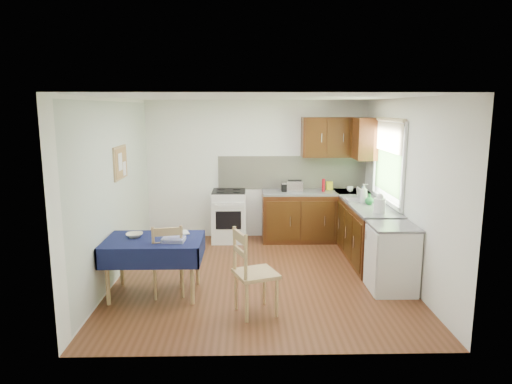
{
  "coord_description": "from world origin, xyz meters",
  "views": [
    {
      "loc": [
        -0.19,
        -6.16,
        2.37
      ],
      "look_at": [
        -0.05,
        0.22,
        1.18
      ],
      "focal_mm": 32.0,
      "sensor_mm": 36.0,
      "label": 1
    }
  ],
  "objects_px": {
    "chair_far": "(168,258)",
    "chair_near": "(252,270)",
    "toaster": "(295,186)",
    "dish_rack": "(360,199)",
    "dining_table": "(154,247)",
    "kettle": "(380,204)",
    "sandwich_press": "(289,186)"
  },
  "relations": [
    {
      "from": "chair_far",
      "to": "chair_near",
      "type": "height_order",
      "value": "chair_near"
    },
    {
      "from": "kettle",
      "to": "dish_rack",
      "type": "bearing_deg",
      "value": 94.41
    },
    {
      "from": "dining_table",
      "to": "sandwich_press",
      "type": "bearing_deg",
      "value": 58.74
    },
    {
      "from": "dish_rack",
      "to": "dining_table",
      "type": "bearing_deg",
      "value": -161.16
    },
    {
      "from": "sandwich_press",
      "to": "toaster",
      "type": "bearing_deg",
      "value": -69.69
    },
    {
      "from": "dish_rack",
      "to": "kettle",
      "type": "height_order",
      "value": "kettle"
    },
    {
      "from": "toaster",
      "to": "dish_rack",
      "type": "height_order",
      "value": "toaster"
    },
    {
      "from": "dish_rack",
      "to": "sandwich_press",
      "type": "bearing_deg",
      "value": 131.33
    },
    {
      "from": "toaster",
      "to": "kettle",
      "type": "distance_m",
      "value": 1.93
    },
    {
      "from": "dish_rack",
      "to": "kettle",
      "type": "distance_m",
      "value": 0.84
    },
    {
      "from": "dining_table",
      "to": "sandwich_press",
      "type": "distance_m",
      "value": 3.13
    },
    {
      "from": "dining_table",
      "to": "chair_far",
      "type": "relative_size",
      "value": 1.29
    },
    {
      "from": "chair_near",
      "to": "dish_rack",
      "type": "relative_size",
      "value": 2.32
    },
    {
      "from": "chair_far",
      "to": "toaster",
      "type": "bearing_deg",
      "value": -139.21
    },
    {
      "from": "kettle",
      "to": "dining_table",
      "type": "bearing_deg",
      "value": -167.08
    },
    {
      "from": "chair_far",
      "to": "kettle",
      "type": "xyz_separation_m",
      "value": [
        2.88,
        0.74,
        0.52
      ]
    },
    {
      "from": "toaster",
      "to": "sandwich_press",
      "type": "distance_m",
      "value": 0.13
    },
    {
      "from": "chair_far",
      "to": "dish_rack",
      "type": "distance_m",
      "value": 3.25
    },
    {
      "from": "chair_far",
      "to": "dish_rack",
      "type": "xyz_separation_m",
      "value": [
        2.82,
        1.57,
        0.43
      ]
    },
    {
      "from": "chair_near",
      "to": "kettle",
      "type": "relative_size",
      "value": 3.67
    },
    {
      "from": "dining_table",
      "to": "chair_near",
      "type": "bearing_deg",
      "value": -18.53
    },
    {
      "from": "toaster",
      "to": "sandwich_press",
      "type": "relative_size",
      "value": 1.03
    },
    {
      "from": "toaster",
      "to": "dish_rack",
      "type": "relative_size",
      "value": 0.65
    },
    {
      "from": "dining_table",
      "to": "kettle",
      "type": "xyz_separation_m",
      "value": [
        3.06,
        0.7,
        0.39
      ]
    },
    {
      "from": "toaster",
      "to": "kettle",
      "type": "height_order",
      "value": "kettle"
    },
    {
      "from": "sandwich_press",
      "to": "dish_rack",
      "type": "relative_size",
      "value": 0.64
    },
    {
      "from": "chair_far",
      "to": "chair_near",
      "type": "bearing_deg",
      "value": 140.8
    },
    {
      "from": "toaster",
      "to": "dish_rack",
      "type": "bearing_deg",
      "value": -19.05
    },
    {
      "from": "dining_table",
      "to": "sandwich_press",
      "type": "relative_size",
      "value": 4.37
    },
    {
      "from": "dining_table",
      "to": "dish_rack",
      "type": "xyz_separation_m",
      "value": [
        2.99,
        1.53,
        0.29
      ]
    },
    {
      "from": "chair_far",
      "to": "chair_near",
      "type": "relative_size",
      "value": 0.93
    },
    {
      "from": "kettle",
      "to": "chair_near",
      "type": "bearing_deg",
      "value": -144.65
    }
  ]
}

